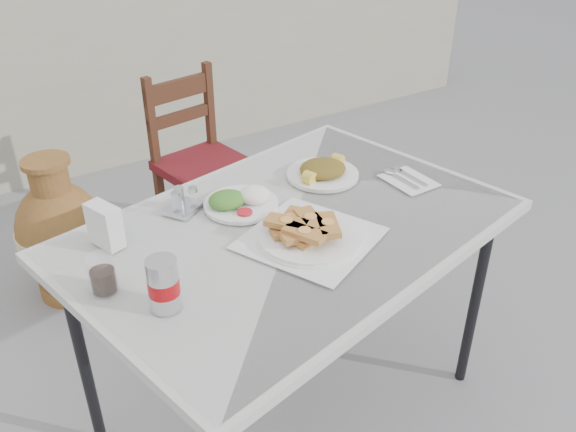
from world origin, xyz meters
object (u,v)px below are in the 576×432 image
salad_rice_plate (240,200)px  napkin_holder (105,225)px  salad_chopped_plate (323,171)px  soda_can (163,284)px  condiment_caddy (183,203)px  terracotta_urn (62,233)px  cafe_table (292,239)px  pide_plate (310,229)px  chair (200,161)px  cola_glass (103,276)px

salad_rice_plate → napkin_holder: bearing=178.4°
salad_chopped_plate → soda_can: size_ratio=1.79×
condiment_caddy → terracotta_urn: (-0.24, 0.88, -0.51)m
cafe_table → napkin_holder: bearing=159.7°
pide_plate → chair: size_ratio=0.52×
condiment_caddy → terracotta_urn: 1.05m
salad_chopped_plate → condiment_caddy: bearing=175.2°
napkin_holder → cafe_table: bearing=-39.7°
soda_can → chair: (0.69, 1.35, -0.41)m
soda_can → condiment_caddy: soda_can is taller
pide_plate → cola_glass: 0.58m
pide_plate → condiment_caddy: condiment_caddy is taller
napkin_holder → chair: size_ratio=0.14×
pide_plate → napkin_holder: bearing=150.8°
terracotta_urn → salad_chopped_plate: bearing=-51.2°
pide_plate → chair: bearing=80.3°
salad_rice_plate → cola_glass: 0.53m
salad_chopped_plate → pide_plate: bearing=-130.1°
napkin_holder → terracotta_urn: 1.09m
salad_rice_plate → terracotta_urn: bearing=113.0°
napkin_holder → condiment_caddy: napkin_holder is taller
pide_plate → soda_can: bearing=-172.0°
condiment_caddy → soda_can: bearing=-118.9°
condiment_caddy → chair: bearing=63.7°
cola_glass → condiment_caddy: (0.33, 0.26, -0.02)m
cafe_table → cola_glass: cola_glass is taller
cafe_table → chair: 1.24m
cola_glass → terracotta_urn: cola_glass is taller
salad_rice_plate → soda_can: (-0.39, -0.34, 0.05)m
cafe_table → salad_chopped_plate: salad_chopped_plate is taller
napkin_holder → pide_plate: bearing=-48.7°
cafe_table → pide_plate: size_ratio=3.21×
salad_chopped_plate → chair: bearing=91.9°
soda_can → cola_glass: soda_can is taller
salad_chopped_plate → cola_glass: bearing=-165.1°
pide_plate → napkin_holder: size_ratio=3.67×
soda_can → napkin_holder: (-0.03, 0.35, -0.01)m
salad_chopped_plate → salad_rice_plate: bearing=-174.8°
cafe_table → salad_rice_plate: size_ratio=6.23×
cafe_table → napkin_holder: 0.55m
pide_plate → cafe_table: bearing=91.0°
chair → terracotta_urn: 0.73m
salad_chopped_plate → soda_can: 0.81m
cola_glass → chair: 1.50m
salad_chopped_plate → soda_can: bearing=-153.1°
terracotta_urn → condiment_caddy: bearing=-74.6°
condiment_caddy → salad_chopped_plate: bearing=-4.8°
napkin_holder → condiment_caddy: 0.27m
pide_plate → condiment_caddy: 0.42m
cafe_table → condiment_caddy: (-0.24, 0.25, 0.08)m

